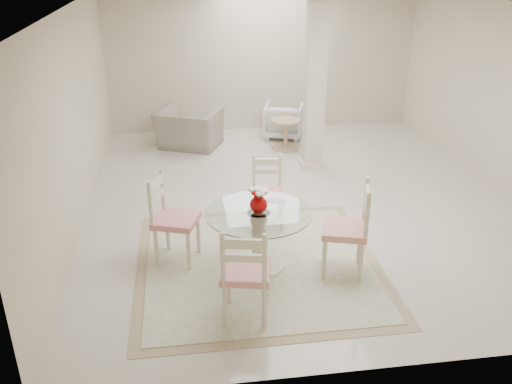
{
  "coord_description": "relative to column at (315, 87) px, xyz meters",
  "views": [
    {
      "loc": [
        -1.62,
        -7.0,
        3.39
      ],
      "look_at": [
        -0.84,
        -1.48,
        0.85
      ],
      "focal_mm": 38.0,
      "sensor_mm": 36.0,
      "label": 1
    }
  ],
  "objects": [
    {
      "name": "dining_chair_east",
      "position": [
        -0.35,
        -3.26,
        -0.72
      ],
      "size": [
        0.6,
        0.6,
        1.21
      ],
      "rotation": [
        0.0,
        0.0,
        -1.85
      ],
      "color": "beige",
      "rests_on": "ground"
    },
    {
      "name": "recliner_taupe",
      "position": [
        -2.0,
        1.27,
        -1.0
      ],
      "size": [
        1.35,
        1.28,
        0.7
      ],
      "primitive_type": "imported",
      "rotation": [
        0.0,
        0.0,
        2.74
      ],
      "color": "gray",
      "rests_on": "ground"
    },
    {
      "name": "dining_table",
      "position": [
        -1.34,
        -2.98,
        -1.0
      ],
      "size": [
        1.2,
        1.2,
        0.69
      ],
      "rotation": [
        0.0,
        0.0,
        -0.27
      ],
      "color": "beige",
      "rests_on": "ground"
    },
    {
      "name": "ground",
      "position": [
        -0.5,
        -1.3,
        -1.35
      ],
      "size": [
        7.0,
        7.0,
        0.0
      ],
      "primitive_type": "plane",
      "color": "beige",
      "rests_on": "ground"
    },
    {
      "name": "column",
      "position": [
        0.0,
        0.0,
        0.0
      ],
      "size": [
        0.3,
        0.3,
        2.7
      ],
      "primitive_type": "cube",
      "color": "beige",
      "rests_on": "ground"
    },
    {
      "name": "dining_chair_south",
      "position": [
        -1.61,
        -3.97,
        -0.74
      ],
      "size": [
        0.55,
        0.55,
        1.17
      ],
      "rotation": [
        0.0,
        0.0,
        2.94
      ],
      "color": "beige",
      "rests_on": "ground"
    },
    {
      "name": "dining_chair_north",
      "position": [
        -1.08,
        -2.0,
        -0.8
      ],
      "size": [
        0.45,
        0.45,
        1.04
      ],
      "rotation": [
        0.0,
        0.0,
        -0.09
      ],
      "color": "beige",
      "rests_on": "ground"
    },
    {
      "name": "room_shell",
      "position": [
        -0.5,
        -1.3,
        0.51
      ],
      "size": [
        6.02,
        7.02,
        2.71
      ],
      "color": "beige",
      "rests_on": "ground"
    },
    {
      "name": "side_table",
      "position": [
        -0.27,
        0.92,
        -1.1
      ],
      "size": [
        0.52,
        0.52,
        0.54
      ],
      "color": "tan",
      "rests_on": "ground"
    },
    {
      "name": "red_vase",
      "position": [
        -1.33,
        -2.98,
        -0.5
      ],
      "size": [
        0.23,
        0.22,
        0.3
      ],
      "color": "#A60605",
      "rests_on": "dining_table"
    },
    {
      "name": "dining_chair_west",
      "position": [
        -2.33,
        -2.7,
        -0.73
      ],
      "size": [
        0.6,
        0.6,
        1.18
      ],
      "rotation": [
        0.0,
        0.0,
        1.23
      ],
      "color": "beige",
      "rests_on": "ground"
    },
    {
      "name": "armchair_white",
      "position": [
        -0.18,
        1.56,
        -1.02
      ],
      "size": [
        0.89,
        0.9,
        0.65
      ],
      "primitive_type": "imported",
      "rotation": [
        0.0,
        0.0,
        2.83
      ],
      "color": "silver",
      "rests_on": "ground"
    },
    {
      "name": "area_rug",
      "position": [
        -1.34,
        -2.98,
        -1.34
      ],
      "size": [
        2.8,
        2.8,
        0.02
      ],
      "color": "tan",
      "rests_on": "ground"
    }
  ]
}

